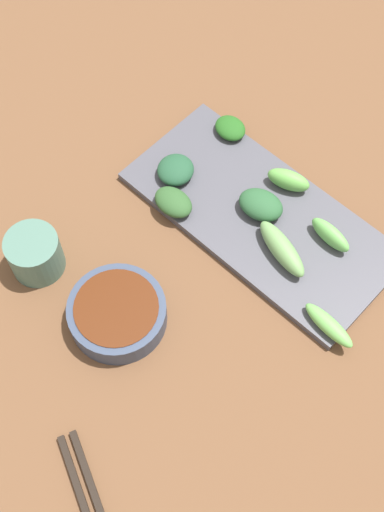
{
  "coord_description": "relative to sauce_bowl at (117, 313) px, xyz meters",
  "views": [
    {
      "loc": [
        -0.33,
        -0.28,
        0.83
      ],
      "look_at": [
        -0.03,
        0.01,
        0.05
      ],
      "focal_mm": 47.92,
      "sensor_mm": 36.0,
      "label": 1
    }
  ],
  "objects": [
    {
      "name": "tea_cup",
      "position": [
        -0.02,
        0.13,
        0.01
      ],
      "size": [
        0.07,
        0.07,
        0.06
      ],
      "primitive_type": "cylinder",
      "color": "#4D7565",
      "rests_on": "tabletop"
    },
    {
      "name": "broccoli_leafy_5",
      "position": [
        0.24,
        -0.03,
        0.01
      ],
      "size": [
        0.06,
        0.07,
        0.03
      ],
      "primitive_type": "ellipsoid",
      "rotation": [
        0.0,
        0.0,
        0.22
      ],
      "color": "#2B5C33",
      "rests_on": "serving_plate"
    },
    {
      "name": "serving_plate",
      "position": [
        0.24,
        -0.03,
        -0.01
      ],
      "size": [
        0.18,
        0.38,
        0.01
      ],
      "primitive_type": "cube",
      "color": "#4A4A53",
      "rests_on": "tabletop"
    },
    {
      "name": "broccoli_leafy_4",
      "position": [
        0.21,
        0.1,
        0.0
      ],
      "size": [
        0.07,
        0.07,
        0.02
      ],
      "primitive_type": "ellipsoid",
      "rotation": [
        0.0,
        0.0,
        0.33
      ],
      "color": "#224F33",
      "rests_on": "serving_plate"
    },
    {
      "name": "broccoli_leafy_3",
      "position": [
        0.32,
        0.09,
        0.0
      ],
      "size": [
        0.05,
        0.05,
        0.02
      ],
      "primitive_type": "ellipsoid",
      "rotation": [
        0.0,
        0.0,
        -0.12
      ],
      "color": "#245C1D",
      "rests_on": "serving_plate"
    },
    {
      "name": "broccoli_stalk_6",
      "position": [
        0.27,
        -0.13,
        0.01
      ],
      "size": [
        0.03,
        0.07,
        0.03
      ],
      "primitive_type": "ellipsoid",
      "rotation": [
        0.0,
        0.0,
        -0.09
      ],
      "color": "#6ABA57",
      "rests_on": "serving_plate"
    },
    {
      "name": "sauce_bowl",
      "position": [
        0.0,
        0.0,
        0.0
      ],
      "size": [
        0.12,
        0.12,
        0.04
      ],
      "color": "#36425A",
      "rests_on": "tabletop"
    },
    {
      "name": "broccoli_leafy_0",
      "position": [
        0.17,
        0.06,
        0.0
      ],
      "size": [
        0.04,
        0.06,
        0.02
      ],
      "primitive_type": "ellipsoid",
      "rotation": [
        0.0,
        0.0,
        0.03
      ],
      "color": "#2F592B",
      "rests_on": "serving_plate"
    },
    {
      "name": "broccoli_stalk_7",
      "position": [
        0.17,
        -0.2,
        0.0
      ],
      "size": [
        0.03,
        0.08,
        0.02
      ],
      "primitive_type": "ellipsoid",
      "rotation": [
        0.0,
        0.0,
        -0.08
      ],
      "color": "#6DBA56",
      "rests_on": "serving_plate"
    },
    {
      "name": "tabletop",
      "position": [
        0.15,
        -0.02,
        -0.03
      ],
      "size": [
        2.1,
        2.1,
        0.02
      ],
      "primitive_type": "cube",
      "color": "brown",
      "rests_on": "ground"
    },
    {
      "name": "broccoli_stalk_2",
      "position": [
        0.3,
        -0.03,
        0.01
      ],
      "size": [
        0.05,
        0.07,
        0.03
      ],
      "primitive_type": "ellipsoid",
      "rotation": [
        0.0,
        0.0,
        0.35
      ],
      "color": "#65B14C",
      "rests_on": "serving_plate"
    },
    {
      "name": "broccoli_stalk_1",
      "position": [
        0.21,
        -0.09,
        0.01
      ],
      "size": [
        0.05,
        0.1,
        0.03
      ],
      "primitive_type": "ellipsoid",
      "rotation": [
        0.0,
        0.0,
        -0.28
      ],
      "color": "#6FA25B",
      "rests_on": "serving_plate"
    }
  ]
}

